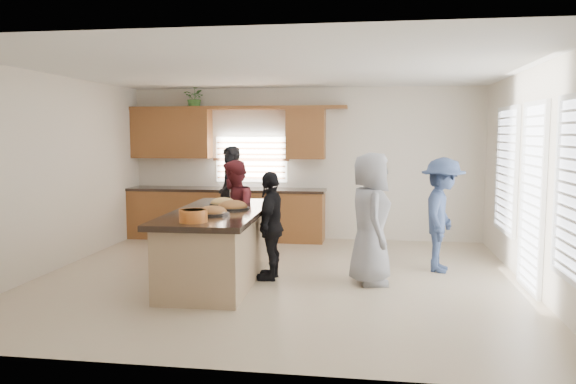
% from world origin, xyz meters
% --- Properties ---
extents(floor, '(6.50, 6.50, 0.00)m').
position_xyz_m(floor, '(0.00, 0.00, 0.00)').
color(floor, '#BFB08E').
rests_on(floor, ground).
extents(room_shell, '(6.52, 6.02, 2.81)m').
position_xyz_m(room_shell, '(0.00, 0.00, 1.90)').
color(room_shell, silver).
rests_on(room_shell, ground).
extents(back_cabinetry, '(4.08, 0.66, 2.46)m').
position_xyz_m(back_cabinetry, '(-1.47, 2.73, 0.91)').
color(back_cabinetry, brown).
rests_on(back_cabinetry, ground).
extents(right_wall_glazing, '(0.06, 4.00, 2.25)m').
position_xyz_m(right_wall_glazing, '(3.22, -0.13, 1.34)').
color(right_wall_glazing, white).
rests_on(right_wall_glazing, ground).
extents(island, '(1.23, 2.73, 0.95)m').
position_xyz_m(island, '(-0.76, -0.21, 0.45)').
color(island, tan).
rests_on(island, ground).
extents(platter_front, '(0.40, 0.40, 0.16)m').
position_xyz_m(platter_front, '(-0.72, -0.59, 0.98)').
color(platter_front, black).
rests_on(platter_front, island).
extents(platter_mid, '(0.45, 0.45, 0.18)m').
position_xyz_m(platter_mid, '(-0.60, -0.08, 0.98)').
color(platter_mid, black).
rests_on(platter_mid, island).
extents(platter_back, '(0.39, 0.39, 0.16)m').
position_xyz_m(platter_back, '(-0.84, 0.32, 0.98)').
color(platter_back, black).
rests_on(platter_back, island).
extents(salad_bowl, '(0.33, 0.33, 0.15)m').
position_xyz_m(salad_bowl, '(-0.77, -1.23, 1.03)').
color(salad_bowl, orange).
rests_on(salad_bowl, island).
extents(clear_cup, '(0.09, 0.09, 0.09)m').
position_xyz_m(clear_cup, '(-0.43, -1.03, 0.99)').
color(clear_cup, white).
rests_on(clear_cup, island).
extents(plate_stack, '(0.19, 0.19, 0.05)m').
position_xyz_m(plate_stack, '(-0.92, 0.63, 0.97)').
color(plate_stack, '#BC95D9').
rests_on(plate_stack, island).
extents(flower_vase, '(0.14, 0.14, 0.44)m').
position_xyz_m(flower_vase, '(-0.83, 0.91, 1.18)').
color(flower_vase, silver).
rests_on(flower_vase, island).
extents(potted_plant, '(0.50, 0.47, 0.44)m').
position_xyz_m(potted_plant, '(-2.03, 2.82, 2.62)').
color(potted_plant, '#417E32').
rests_on(potted_plant, back_cabinetry).
extents(woman_left_back, '(0.71, 0.76, 1.74)m').
position_xyz_m(woman_left_back, '(-1.16, 2.02, 0.87)').
color(woman_left_back, black).
rests_on(woman_left_back, ground).
extents(woman_left_mid, '(0.67, 0.82, 1.57)m').
position_xyz_m(woman_left_mid, '(-0.77, 0.67, 0.79)').
color(woman_left_mid, maroon).
rests_on(woman_left_mid, ground).
extents(woman_left_front, '(0.38, 0.87, 1.46)m').
position_xyz_m(woman_left_front, '(-0.08, -0.03, 0.73)').
color(woman_left_front, black).
rests_on(woman_left_front, ground).
extents(woman_right_back, '(0.83, 1.16, 1.63)m').
position_xyz_m(woman_right_back, '(2.25, 0.75, 0.81)').
color(woman_right_back, navy).
rests_on(woman_right_back, ground).
extents(woman_right_front, '(0.67, 0.91, 1.72)m').
position_xyz_m(woman_right_front, '(1.24, -0.07, 0.86)').
color(woman_right_front, gray).
rests_on(woman_right_front, ground).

